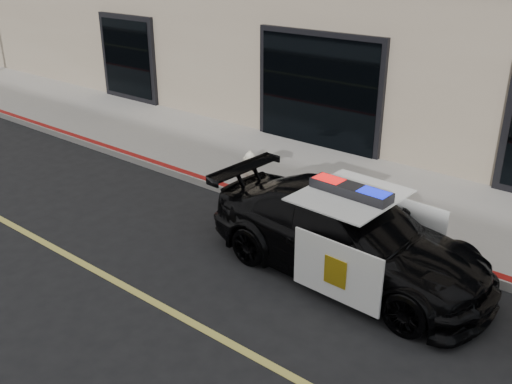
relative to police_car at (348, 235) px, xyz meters
The scene contains 4 objects.
ground 3.58m from the police_car, 136.79° to the right, with size 120.00×120.00×0.00m, color black.
sidewalk_n 3.87m from the police_car, 132.11° to the left, with size 60.00×3.50×0.15m, color gray.
police_car is the anchor object (origin of this frame).
fire_hydrant 3.58m from the police_car, 154.18° to the left, with size 0.32×0.44×0.71m.
Camera 1 is at (6.30, -4.37, 4.70)m, focal length 40.00 mm.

